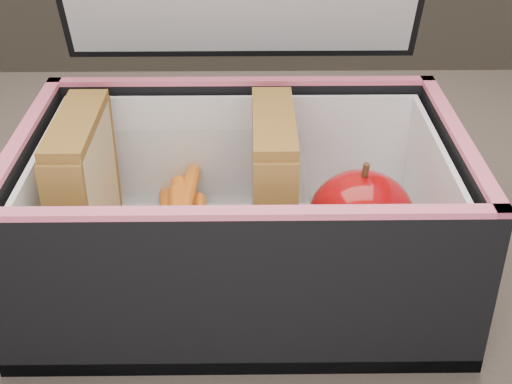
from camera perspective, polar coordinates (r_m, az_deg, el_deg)
kitchen_table at (r=0.58m, az=1.04°, el=-13.63°), size 1.20×0.80×0.75m
lunch_bag at (r=0.48m, az=-1.18°, el=-0.50°), size 0.29×0.26×0.29m
plastic_tub at (r=0.50m, az=-6.06°, el=-1.87°), size 0.17×0.12×0.07m
sandwich_left at (r=0.49m, az=-13.54°, el=0.13°), size 0.03×0.10×0.11m
sandwich_right at (r=0.48m, az=1.36°, el=0.27°), size 0.03×0.10×0.11m
carrot_sticks at (r=0.51m, az=-6.07°, el=-2.77°), size 0.05×0.13×0.03m
paper_napkin at (r=0.51m, az=8.18°, el=-5.16°), size 0.09×0.09×0.01m
red_apple at (r=0.48m, az=8.40°, el=-2.18°), size 0.09×0.09×0.08m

